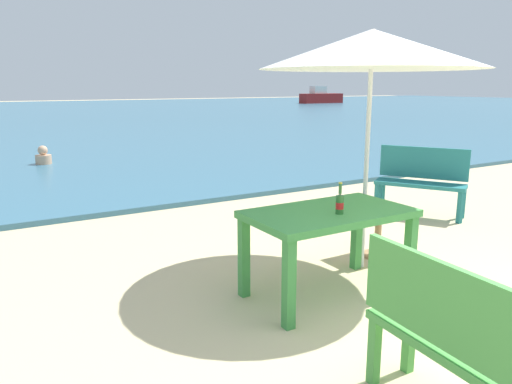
# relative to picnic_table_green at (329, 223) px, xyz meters

# --- Properties ---
(ground_plane) EXTENTS (120.00, 120.00, 0.00)m
(ground_plane) POSITION_rel_picnic_table_green_xyz_m (0.42, -1.43, -0.65)
(ground_plane) COLOR beige
(sea_water) EXTENTS (120.00, 50.00, 0.08)m
(sea_water) POSITION_rel_picnic_table_green_xyz_m (0.42, 28.57, -0.61)
(sea_water) COLOR #386B84
(sea_water) RESTS_ON ground_plane
(picnic_table_green) EXTENTS (1.40, 0.80, 0.76)m
(picnic_table_green) POSITION_rel_picnic_table_green_xyz_m (0.00, 0.00, 0.00)
(picnic_table_green) COLOR #3D8C42
(picnic_table_green) RESTS_ON ground_plane
(beer_bottle_amber) EXTENTS (0.07, 0.07, 0.26)m
(beer_bottle_amber) POSITION_rel_picnic_table_green_xyz_m (-0.00, -0.13, 0.20)
(beer_bottle_amber) COLOR #2D662D
(beer_bottle_amber) RESTS_ON picnic_table_green
(patio_umbrella) EXTENTS (2.10, 2.10, 2.30)m
(patio_umbrella) POSITION_rel_picnic_table_green_xyz_m (0.72, 0.34, 1.47)
(patio_umbrella) COLOR silver
(patio_umbrella) RESTS_ON ground_plane
(side_table_wood) EXTENTS (0.44, 0.44, 0.54)m
(side_table_wood) POSITION_rel_picnic_table_green_xyz_m (1.08, 0.48, -0.30)
(side_table_wood) COLOR #9E7A51
(side_table_wood) RESTS_ON ground_plane
(bench_teal_center) EXTENTS (0.93, 1.21, 0.95)m
(bench_teal_center) POSITION_rel_picnic_table_green_xyz_m (2.83, 1.45, -0.11)
(bench_teal_center) COLOR #237275
(bench_teal_center) RESTS_ON ground_plane
(bench_green_left) EXTENTS (0.44, 1.22, 0.95)m
(bench_green_left) POSITION_rel_picnic_table_green_xyz_m (-0.55, -1.74, -0.11)
(bench_green_left) COLOR #4C9E47
(bench_green_left) RESTS_ON ground_plane
(swimmer_person) EXTENTS (0.34, 0.34, 0.41)m
(swimmer_person) POSITION_rel_picnic_table_green_xyz_m (-1.13, 8.51, -0.41)
(swimmer_person) COLOR tan
(swimmer_person) RESTS_ON sea_water
(boat_sailboat) EXTENTS (4.35, 1.19, 1.58)m
(boat_sailboat) POSITION_rel_picnic_table_green_xyz_m (26.92, 34.38, -0.00)
(boat_sailboat) COLOR maroon
(boat_sailboat) RESTS_ON sea_water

